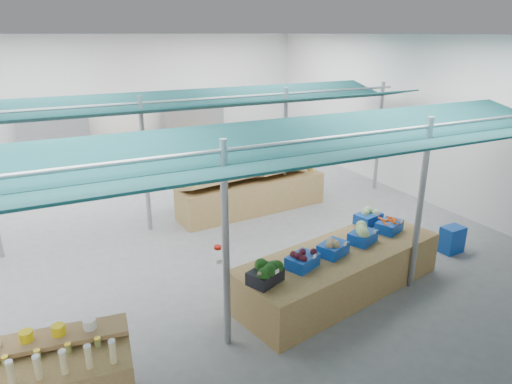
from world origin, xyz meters
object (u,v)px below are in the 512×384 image
fruit_counter (253,196)px  vendor_left (192,177)px  veg_counter (340,270)px  crate_stack (452,239)px  vendor_right (255,168)px

fruit_counter → vendor_left: size_ratio=2.50×
veg_counter → crate_stack: 2.93m
veg_counter → crate_stack: bearing=-8.1°
crate_stack → fruit_counter: bearing=124.4°
vendor_left → veg_counter: bearing=95.4°
fruit_counter → crate_stack: fruit_counter is taller
veg_counter → vendor_right: vendor_right is taller
crate_stack → vendor_right: 5.36m
crate_stack → vendor_left: vendor_left is taller
crate_stack → vendor_left: bearing=127.8°
vendor_right → crate_stack: bearing=107.6°
veg_counter → vendor_left: vendor_left is taller
crate_stack → vendor_right: (-2.03, 4.94, 0.49)m
veg_counter → fruit_counter: size_ratio=1.02×
crate_stack → vendor_right: bearing=112.3°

